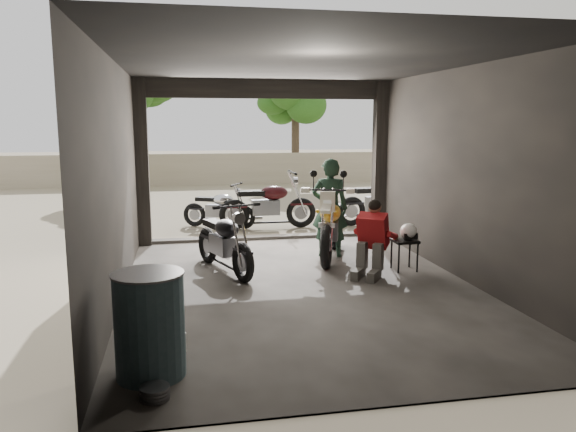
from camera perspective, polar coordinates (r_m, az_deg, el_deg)
name	(u,v)px	position (r m, az deg, el deg)	size (l,w,h in m)	color
ground	(301,289)	(8.20, 1.36, -7.40)	(80.00, 80.00, 0.00)	#7A6D56
garage	(294,197)	(8.45, 0.61, 1.99)	(7.00, 7.13, 3.20)	#2D2B28
boundary_wall	(224,169)	(21.80, -6.50, 4.79)	(18.00, 0.30, 1.20)	gray
tree_left	(137,74)	(20.27, -15.08, 13.75)	(2.20, 2.20, 5.60)	#382B1E
tree_right	(295,91)	(22.15, 0.77, 12.58)	(2.20, 2.20, 5.00)	#382B1E
main_bike	(331,221)	(9.86, 4.38, -0.55)	(0.82, 2.00, 1.33)	beige
left_bike	(224,237)	(8.99, -6.54, -2.10)	(0.71, 1.73, 1.17)	black
outside_bike_a	(219,205)	(12.83, -7.06, 1.07)	(0.63, 1.52, 1.03)	black
outside_bike_b	(268,200)	(12.60, -2.04, 1.59)	(0.79, 1.91, 1.29)	#370D10
outside_bike_c	(381,197)	(13.33, 9.48, 1.92)	(0.79, 1.92, 1.30)	black
rider	(330,208)	(9.94, 4.27, 0.79)	(0.64, 0.42, 1.76)	black
mechanic	(370,241)	(8.74, 8.38, -2.50)	(0.59, 0.80, 1.16)	#A81716
stool	(405,244)	(9.21, 11.77, -2.82)	(0.38, 0.38, 0.52)	black
helmet	(408,231)	(9.20, 12.14, -1.54)	(0.28, 0.29, 0.26)	white
oil_drum	(150,326)	(5.49, -13.88, -10.81)	(0.65, 0.65, 1.01)	#36535C
sign_post	(440,155)	(12.13, 15.20, 6.00)	(0.84, 0.08, 2.52)	black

